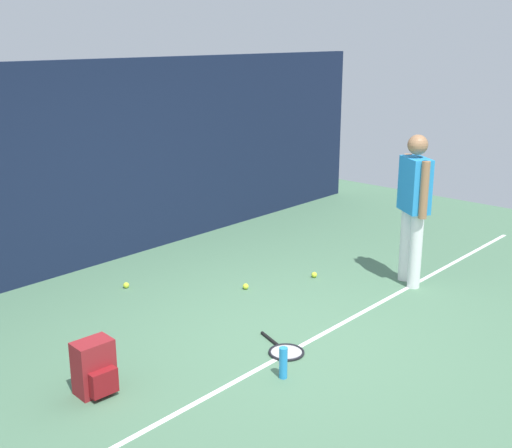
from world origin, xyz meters
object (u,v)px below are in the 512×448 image
Objects in this scene: tennis_ball_mid_court at (314,275)px; water_bottle at (283,363)px; tennis_player at (414,201)px; tennis_racket at (285,351)px; backpack at (95,369)px; tennis_ball_near_player at (126,285)px; tennis_ball_by_fence at (246,286)px.

water_bottle is (-2.03, -1.22, 0.10)m from tennis_ball_mid_court.
tennis_player is 2.75m from water_bottle.
tennis_ball_mid_court is at bearing 138.82° from tennis_racket.
backpack is 6.67× the size of tennis_ball_near_player.
tennis_ball_by_fence is 0.88m from tennis_ball_mid_court.
backpack is 1.51m from water_bottle.
tennis_player is 3.86× the size of backpack.
tennis_racket is at bearing -150.54° from tennis_ball_mid_court.
tennis_ball_near_player is (1.52, 1.63, -0.18)m from backpack.
tennis_ball_mid_court reaches higher than tennis_racket.
tennis_ball_near_player is at bearing -100.19° from tennis_player.
backpack is 2.24m from tennis_ball_near_player.
tennis_racket is 1.45× the size of backpack.
backpack is at bearing -175.06° from tennis_ball_mid_court.
tennis_ball_near_player is (-2.25, 2.27, -0.93)m from tennis_player.
water_bottle reaches higher than tennis_racket.
water_bottle is at bearing -148.90° from tennis_ball_mid_court.
backpack is at bearing -132.97° from tennis_ball_near_player.
tennis_racket is 1.55m from tennis_ball_by_fence.
tennis_player is 1.42m from tennis_ball_mid_court.
backpack reaches higher than tennis_ball_by_fence.
backpack is at bearing 141.13° from water_bottle.
tennis_ball_by_fence and tennis_ball_mid_court have the same top height.
tennis_player is 6.28× the size of water_bottle.
tennis_racket is at bearing -123.89° from tennis_ball_by_fence.
water_bottle reaches higher than tennis_ball_by_fence.
water_bottle is at bearing -32.58° from tennis_racket.
tennis_racket is 2.35× the size of water_bottle.
tennis_player is 25.76× the size of tennis_ball_near_player.
backpack is at bearing -64.52° from tennis_player.
tennis_racket is 1.68m from backpack.
tennis_racket is 2.30m from tennis_ball_near_player.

